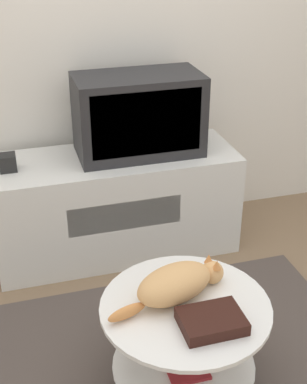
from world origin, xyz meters
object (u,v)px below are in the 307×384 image
object	(u,v)px
tv	(139,115)
cat	(177,283)
dvd_box	(212,321)
speaker	(8,163)

from	to	relation	value
tv	cat	size ratio (longest dim) A/B	1.31
tv	cat	bearing A→B (deg)	-97.11
dvd_box	cat	xyz separation A→B (m)	(-0.07, 0.20, 0.04)
dvd_box	cat	distance (m)	0.21
speaker	dvd_box	distance (m)	1.41
speaker	cat	distance (m)	1.20
speaker	dvd_box	world-z (taller)	speaker
speaker	cat	size ratio (longest dim) A/B	0.17
tv	dvd_box	bearing A→B (deg)	-92.92
cat	dvd_box	bearing A→B (deg)	-87.88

